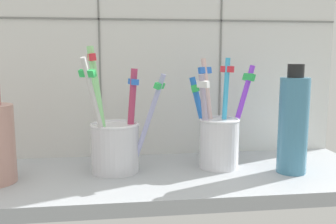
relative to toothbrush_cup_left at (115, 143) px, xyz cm
name	(u,v)px	position (x,y,z in cm)	size (l,w,h in cm)	color
counter_slab	(170,179)	(8.17, -1.71, -5.58)	(64.00, 22.00, 2.00)	#9EA3A8
tile_wall_back	(161,40)	(8.17, 10.29, 15.92)	(64.00, 2.20, 45.00)	silver
toothbrush_cup_left	(115,143)	(0.00, 0.00, 0.00)	(12.36, 9.96, 19.20)	silver
toothbrush_cup_right	(219,137)	(16.34, 0.32, 0.33)	(11.37, 7.09, 17.47)	silver
soap_bottle	(293,124)	(26.76, -3.87, 3.02)	(4.42, 4.42, 16.55)	teal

